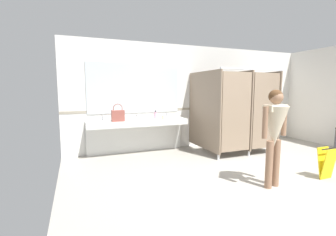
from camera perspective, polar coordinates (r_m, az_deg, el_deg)
name	(u,v)px	position (r m, az deg, el deg)	size (l,w,h in m)	color
ground_plane	(292,188)	(4.56, 27.90, -14.73)	(7.27, 6.80, 0.10)	#9E998E
wall_back	(200,97)	(6.73, 7.66, 5.16)	(7.27, 0.12, 2.76)	silver
wall_back_tile_band	(200,108)	(6.69, 7.88, 2.34)	(7.27, 0.01, 0.06)	#9E937F
vanity_counter	(138,128)	(5.85, -7.40, -2.52)	(2.42, 0.54, 0.96)	silver
mirror_panel	(135,88)	(5.97, -8.02, 7.17)	(2.32, 0.02, 1.22)	silver
bathroom_stalls	(237,109)	(6.19, 16.35, 1.99)	(1.77, 1.49, 2.06)	#84705B
person_standing	(275,127)	(4.07, 24.43, -1.97)	(0.55, 0.46, 1.57)	#8C664C
handbag	(118,115)	(5.48, -12.03, 0.64)	(0.29, 0.13, 0.41)	#934C42
soap_dispenser	(155,115)	(6.02, -3.05, 0.77)	(0.07, 0.07, 0.19)	#D899B2
paper_cup	(163,117)	(5.83, -1.17, 0.17)	(0.07, 0.07, 0.08)	beige
wet_floor_sign	(327,163)	(5.04, 34.04, -9.02)	(0.28, 0.19, 0.55)	yellow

